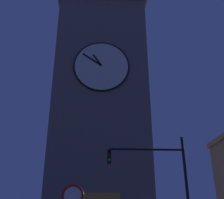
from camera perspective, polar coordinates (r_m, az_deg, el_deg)
name	(u,v)px	position (r m, az deg, el deg)	size (l,w,h in m)	color
clocktower	(100,112)	(28.26, -2.39, -2.53)	(9.25, 8.95, 30.89)	#75665B
traffic_signal_mid	(162,177)	(16.25, 10.11, -15.36)	(4.45, 0.41, 6.58)	black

